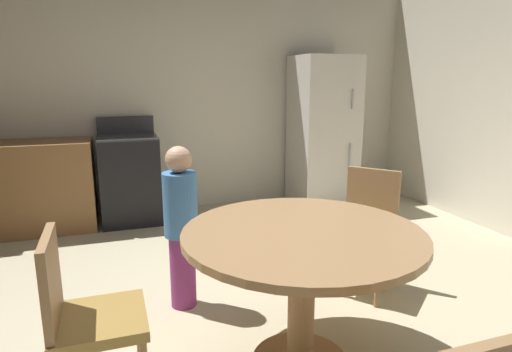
{
  "coord_description": "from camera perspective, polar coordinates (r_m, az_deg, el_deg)",
  "views": [
    {
      "loc": [
        -0.69,
        -2.15,
        1.51
      ],
      "look_at": [
        0.25,
        0.69,
        0.83
      ],
      "focal_mm": 30.45,
      "sensor_mm": 36.0,
      "label": 1
    }
  ],
  "objects": [
    {
      "name": "person_child",
      "position": [
        2.88,
        -9.82,
        -6.19
      ],
      "size": [
        0.3,
        0.3,
        1.09
      ],
      "rotation": [
        0.0,
        0.0,
        5.25
      ],
      "color": "#8C337A",
      "rests_on": "ground"
    },
    {
      "name": "chair_west",
      "position": [
        2.13,
        -21.78,
        -16.36
      ],
      "size": [
        0.4,
        0.4,
        0.87
      ],
      "rotation": [
        0.0,
        0.0,
        6.29
      ],
      "color": "#9E754C",
      "rests_on": "ground"
    },
    {
      "name": "ground_plane",
      "position": [
        2.72,
        -0.51,
        -20.93
      ],
      "size": [
        14.0,
        14.0,
        0.0
      ],
      "primitive_type": "plane",
      "color": "beige"
    },
    {
      "name": "refrigerator",
      "position": [
        5.24,
        8.77,
        5.73
      ],
      "size": [
        0.68,
        0.68,
        1.76
      ],
      "color": "silver",
      "rests_on": "ground"
    },
    {
      "name": "dining_table",
      "position": [
        2.26,
        6.11,
        -10.85
      ],
      "size": [
        1.22,
        1.22,
        0.76
      ],
      "color": "#9E754C",
      "rests_on": "ground"
    },
    {
      "name": "chair_northeast",
      "position": [
        3.22,
        14.29,
        -5.87
      ],
      "size": [
        0.56,
        0.56,
        0.87
      ],
      "rotation": [
        0.0,
        0.0,
        3.84
      ],
      "color": "#9E754C",
      "rests_on": "ground"
    },
    {
      "name": "wall_back",
      "position": [
        5.12,
        -10.85,
        10.77
      ],
      "size": [
        6.09,
        0.12,
        2.7
      ],
      "primitive_type": "cube",
      "color": "silver",
      "rests_on": "ground"
    },
    {
      "name": "oven_range",
      "position": [
        4.79,
        -16.26,
        -0.29
      ],
      "size": [
        0.6,
        0.6,
        1.1
      ],
      "color": "black",
      "rests_on": "ground"
    }
  ]
}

